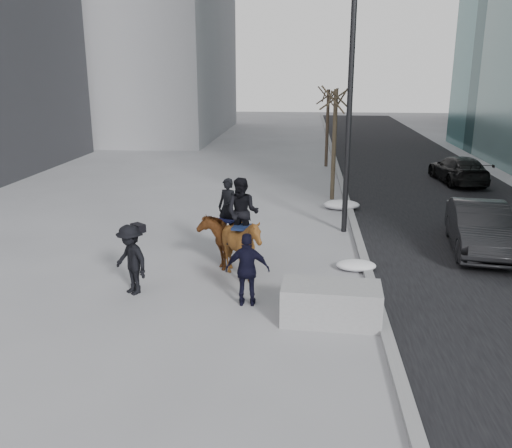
# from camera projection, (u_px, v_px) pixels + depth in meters

# --- Properties ---
(ground) EXTENTS (120.00, 120.00, 0.00)m
(ground) POSITION_uv_depth(u_px,v_px,m) (251.00, 296.00, 13.26)
(ground) COLOR gray
(ground) RESTS_ON ground
(road) EXTENTS (8.00, 90.00, 0.01)m
(road) POSITION_uv_depth(u_px,v_px,m) (445.00, 205.00, 22.21)
(road) COLOR black
(road) RESTS_ON ground
(curb) EXTENTS (0.25, 90.00, 0.12)m
(curb) POSITION_uv_depth(u_px,v_px,m) (347.00, 201.00, 22.55)
(curb) COLOR gray
(curb) RESTS_ON ground
(planter) EXTENTS (2.20, 1.19, 0.86)m
(planter) POSITION_uv_depth(u_px,v_px,m) (331.00, 303.00, 11.82)
(planter) COLOR gray
(planter) RESTS_ON ground
(car_near) EXTENTS (2.13, 4.62, 1.47)m
(car_near) POSITION_uv_depth(u_px,v_px,m) (479.00, 228.00, 16.41)
(car_near) COLOR black
(car_near) RESTS_ON ground
(car_far) EXTENTS (2.22, 4.67, 1.31)m
(car_far) POSITION_uv_depth(u_px,v_px,m) (458.00, 170.00, 26.35)
(car_far) COLOR black
(car_far) RESTS_ON ground
(tree_near) EXTENTS (1.20, 1.20, 5.09)m
(tree_near) POSITION_uv_depth(u_px,v_px,m) (334.00, 139.00, 22.49)
(tree_near) COLOR #352A1F
(tree_near) RESTS_ON ground
(tree_far) EXTENTS (1.20, 1.20, 4.77)m
(tree_far) POSITION_uv_depth(u_px,v_px,m) (327.00, 124.00, 30.42)
(tree_far) COLOR #362C20
(tree_far) RESTS_ON ground
(mounted_left) EXTENTS (1.55, 2.06, 2.43)m
(mounted_left) POSITION_uv_depth(u_px,v_px,m) (228.00, 232.00, 15.35)
(mounted_left) COLOR #47260E
(mounted_left) RESTS_ON ground
(mounted_right) EXTENTS (1.64, 1.79, 2.69)m
(mounted_right) POSITION_uv_depth(u_px,v_px,m) (242.00, 240.00, 14.10)
(mounted_right) COLOR #512F10
(mounted_right) RESTS_ON ground
(feeder) EXTENTS (1.04, 0.87, 1.75)m
(feeder) POSITION_uv_depth(u_px,v_px,m) (248.00, 270.00, 12.55)
(feeder) COLOR black
(feeder) RESTS_ON ground
(camera_crew) EXTENTS (1.29, 1.21, 1.75)m
(camera_crew) POSITION_uv_depth(u_px,v_px,m) (131.00, 259.00, 13.21)
(camera_crew) COLOR black
(camera_crew) RESTS_ON ground
(lamppost) EXTENTS (0.25, 0.80, 9.09)m
(lamppost) POSITION_uv_depth(u_px,v_px,m) (351.00, 81.00, 17.19)
(lamppost) COLOR black
(lamppost) RESTS_ON ground
(snow_piles) EXTENTS (1.42, 7.62, 0.36)m
(snow_piles) POSITION_uv_depth(u_px,v_px,m) (345.00, 220.00, 19.41)
(snow_piles) COLOR silver
(snow_piles) RESTS_ON ground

